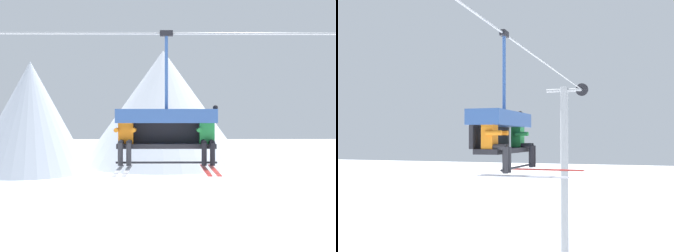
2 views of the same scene
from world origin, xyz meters
TOP-DOWN VIEW (x-y plane):
  - mountain_peak_west at (-15.56, 39.55)m, footprint 13.67×13.67m
  - mountain_peak_central at (-0.01, 47.65)m, footprint 22.31×22.31m
  - lift_cable at (1.71, -0.80)m, footprint 19.80×0.05m
  - chairlift_chair at (0.11, -0.73)m, footprint 2.18×0.74m
  - skier_orange at (-0.77, -0.95)m, footprint 0.46×1.70m
  - skier_green at (0.99, -0.94)m, footprint 0.48×1.70m

SIDE VIEW (x-z plane):
  - skier_orange at x=-0.77m, z-range 5.80..7.03m
  - skier_green at x=0.99m, z-range 5.77..7.11m
  - mountain_peak_west at x=-15.56m, z-range 0.00..12.94m
  - chairlift_chair at x=0.11m, z-range 5.30..8.14m
  - mountain_peak_central at x=-0.01m, z-range 0.00..15.41m
  - lift_cable at x=1.71m, z-range 8.61..8.66m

